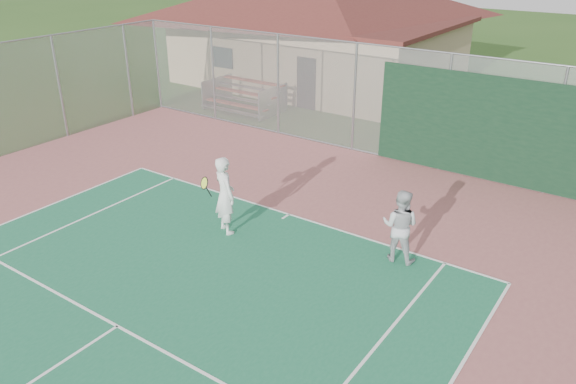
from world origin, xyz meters
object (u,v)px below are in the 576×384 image
object	(u,v)px
clubhouse	(318,22)
player_white_front	(225,196)
bleachers	(244,96)
player_grey_back	(400,227)

from	to	relation	value
clubhouse	player_white_front	world-z (taller)	clubhouse
bleachers	player_grey_back	size ratio (longest dim) A/B	1.89
player_white_front	player_grey_back	xyz separation A→B (m)	(3.92, 1.15, -0.13)
player_white_front	player_grey_back	bearing A→B (deg)	-138.84
clubhouse	player_white_front	size ratio (longest dim) A/B	6.98
clubhouse	player_grey_back	size ratio (longest dim) A/B	8.03
player_grey_back	bleachers	bearing A→B (deg)	-44.21
clubhouse	bleachers	world-z (taller)	clubhouse
bleachers	player_grey_back	distance (m)	12.39
clubhouse	bleachers	bearing A→B (deg)	-88.98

